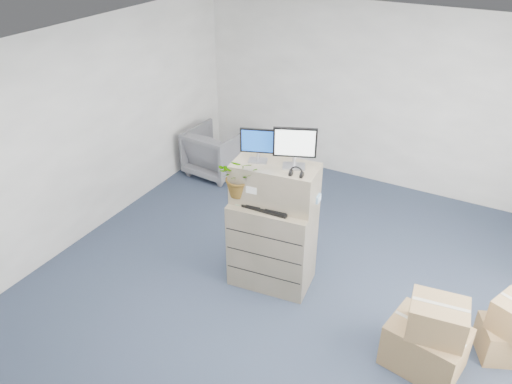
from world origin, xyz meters
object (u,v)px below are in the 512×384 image
at_px(monitor_right, 295,146).
at_px(potted_plant, 240,181).
at_px(water_bottle, 285,193).
at_px(keyboard, 267,207).
at_px(office_chair, 216,150).
at_px(monitor_left, 258,143).
at_px(filing_cabinet_lower, 272,243).

bearing_deg(monitor_right, potted_plant, -179.50).
bearing_deg(water_bottle, keyboard, -130.97).
height_order(water_bottle, office_chair, water_bottle).
distance_m(monitor_left, monitor_right, 0.41).
bearing_deg(filing_cabinet_lower, monitor_right, 20.29).
relative_size(monitor_left, water_bottle, 1.30).
bearing_deg(monitor_left, monitor_right, -11.26).
relative_size(keyboard, office_chair, 0.62).
height_order(keyboard, water_bottle, water_bottle).
bearing_deg(office_chair, filing_cabinet_lower, 140.14).
bearing_deg(keyboard, monitor_right, 43.25).
bearing_deg(potted_plant, keyboard, 3.40).
bearing_deg(office_chair, monitor_left, 137.56).
height_order(monitor_left, monitor_right, monitor_right).
xyz_separation_m(monitor_left, office_chair, (-1.87, 1.99, -1.34)).
xyz_separation_m(monitor_right, office_chair, (-2.28, 1.92, -1.38)).
bearing_deg(monitor_right, office_chair, 117.53).
bearing_deg(monitor_left, keyboard, -55.95).
xyz_separation_m(monitor_right, potted_plant, (-0.53, -0.22, -0.46)).
xyz_separation_m(monitor_right, keyboard, (-0.21, -0.20, -0.71)).
height_order(monitor_left, office_chair, monitor_left).
relative_size(filing_cabinet_lower, monitor_right, 2.41).
distance_m(water_bottle, potted_plant, 0.51).
xyz_separation_m(filing_cabinet_lower, monitor_left, (-0.21, 0.03, 1.23)).
bearing_deg(potted_plant, monitor_right, 22.79).
bearing_deg(keyboard, monitor_left, 142.55).
bearing_deg(keyboard, water_bottle, 47.50).
xyz_separation_m(monitor_left, potted_plant, (-0.13, -0.16, -0.42)).
distance_m(filing_cabinet_lower, keyboard, 0.57).
bearing_deg(office_chair, monitor_right, 144.03).
bearing_deg(water_bottle, monitor_right, 35.16).
distance_m(keyboard, office_chair, 3.05).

